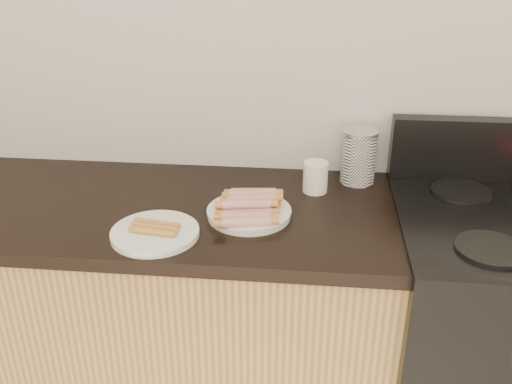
# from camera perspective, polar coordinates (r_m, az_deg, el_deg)

# --- Properties ---
(wall_back) EXTENTS (4.00, 0.04, 2.60)m
(wall_back) POSITION_cam_1_polar(r_m,az_deg,el_deg) (1.83, 1.24, 14.02)
(wall_back) COLOR silver
(wall_back) RESTS_ON ground
(cabinet_base) EXTENTS (2.20, 0.59, 0.86)m
(cabinet_base) POSITION_cam_1_polar(r_m,az_deg,el_deg) (2.10, -19.59, -12.19)
(cabinet_base) COLOR #AF8F45
(cabinet_base) RESTS_ON floor
(counter_slab) EXTENTS (2.20, 0.62, 0.04)m
(counter_slab) POSITION_cam_1_polar(r_m,az_deg,el_deg) (1.87, -21.59, -1.19)
(counter_slab) COLOR black
(counter_slab) RESTS_ON cabinet_base
(stove) EXTENTS (0.76, 0.65, 0.91)m
(stove) POSITION_cam_1_polar(r_m,az_deg,el_deg) (2.00, 23.73, -14.21)
(stove) COLOR black
(stove) RESTS_ON floor
(burner_near_left) EXTENTS (0.18, 0.18, 0.01)m
(burner_near_left) POSITION_cam_1_polar(r_m,az_deg,el_deg) (1.57, 22.44, -5.26)
(burner_near_left) COLOR black
(burner_near_left) RESTS_ON stove
(burner_far_left) EXTENTS (0.18, 0.18, 0.01)m
(burner_far_left) POSITION_cam_1_polar(r_m,az_deg,el_deg) (1.86, 19.83, 0.10)
(burner_far_left) COLOR black
(burner_far_left) RESTS_ON stove
(main_plate) EXTENTS (0.28, 0.28, 0.02)m
(main_plate) POSITION_cam_1_polar(r_m,az_deg,el_deg) (1.63, -0.69, -2.19)
(main_plate) COLOR white
(main_plate) RESTS_ON counter_slab
(side_plate) EXTENTS (0.27, 0.27, 0.02)m
(side_plate) POSITION_cam_1_polar(r_m,az_deg,el_deg) (1.56, -10.06, -4.06)
(side_plate) COLOR white
(side_plate) RESTS_ON counter_slab
(hotdog_pile) EXTENTS (0.14, 0.23, 0.05)m
(hotdog_pile) POSITION_cam_1_polar(r_m,az_deg,el_deg) (1.62, -0.70, -1.26)
(hotdog_pile) COLOR maroon
(hotdog_pile) RESTS_ON main_plate
(plain_sausages) EXTENTS (0.12, 0.08, 0.02)m
(plain_sausages) POSITION_cam_1_polar(r_m,az_deg,el_deg) (1.55, -10.11, -3.49)
(plain_sausages) COLOR #D07F49
(plain_sausages) RESTS_ON side_plate
(canister) EXTENTS (0.11, 0.11, 0.17)m
(canister) POSITION_cam_1_polar(r_m,az_deg,el_deg) (1.84, 10.24, 3.54)
(canister) COLOR silver
(canister) RESTS_ON counter_slab
(mug) EXTENTS (0.08, 0.08, 0.10)m
(mug) POSITION_cam_1_polar(r_m,az_deg,el_deg) (1.77, 5.96, 1.50)
(mug) COLOR white
(mug) RESTS_ON counter_slab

